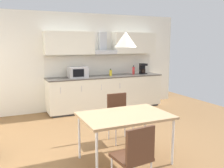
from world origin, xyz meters
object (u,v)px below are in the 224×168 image
object	(u,v)px
coffee_maker	(143,69)
dining_table	(125,118)
chair_far_right	(119,112)
bottle_yellow	(111,73)
chair_near_left	(135,153)
microwave	(78,72)
pendant_lamp	(126,39)
bottle_red	(134,70)

from	to	relation	value
coffee_maker	dining_table	xyz separation A→B (m)	(-2.14, -3.02, -0.37)
chair_far_right	coffee_maker	bearing A→B (deg)	50.12
dining_table	chair_far_right	world-z (taller)	chair_far_right
coffee_maker	bottle_yellow	size ratio (longest dim) A/B	1.61
dining_table	chair_near_left	world-z (taller)	chair_near_left
bottle_yellow	dining_table	xyz separation A→B (m)	(-1.11, -3.03, -0.30)
bottle_yellow	coffee_maker	bearing A→B (deg)	-0.08
bottle_yellow	chair_far_right	xyz separation A→B (m)	(-0.81, -2.20, -0.46)
microwave	dining_table	size ratio (longest dim) A/B	0.36
microwave	dining_table	distance (m)	3.02
microwave	pendant_lamp	xyz separation A→B (m)	(-0.17, -3.00, 0.79)
bottle_red	bottle_yellow	xyz separation A→B (m)	(-0.74, -0.03, -0.03)
coffee_maker	pendant_lamp	distance (m)	3.78
coffee_maker	bottle_red	xyz separation A→B (m)	(-0.29, 0.03, -0.04)
dining_table	chair_near_left	distance (m)	0.89
pendant_lamp	chair_far_right	bearing A→B (deg)	70.08
bottle_yellow	chair_near_left	xyz separation A→B (m)	(-1.40, -3.85, -0.46)
dining_table	chair_far_right	bearing A→B (deg)	70.08
bottle_red	microwave	bearing A→B (deg)	-178.06
chair_near_left	dining_table	bearing A→B (deg)	70.70
bottle_yellow	chair_far_right	size ratio (longest dim) A/B	0.21
chair_near_left	bottle_yellow	bearing A→B (deg)	70.05
bottle_red	bottle_yellow	bearing A→B (deg)	-177.76
chair_far_right	chair_near_left	bearing A→B (deg)	-109.61
microwave	coffee_maker	bearing A→B (deg)	0.77
coffee_maker	dining_table	world-z (taller)	coffee_maker
microwave	bottle_yellow	bearing A→B (deg)	1.70
coffee_maker	chair_far_right	size ratio (longest dim) A/B	0.34
coffee_maker	microwave	bearing A→B (deg)	-179.23
bottle_yellow	chair_near_left	bearing A→B (deg)	-109.95
bottle_red	pendant_lamp	xyz separation A→B (m)	(-1.85, -3.05, 0.83)
dining_table	chair_far_right	distance (m)	0.89
chair_near_left	pendant_lamp	bearing A→B (deg)	70.70
chair_far_right	pendant_lamp	distance (m)	1.58
dining_table	chair_near_left	size ratio (longest dim) A/B	1.52
bottle_yellow	chair_near_left	size ratio (longest dim) A/B	0.21
bottle_red	chair_near_left	world-z (taller)	bottle_red
coffee_maker	pendant_lamp	size ratio (longest dim) A/B	0.94
coffee_maker	dining_table	bearing A→B (deg)	-125.24
microwave	coffee_maker	xyz separation A→B (m)	(1.97, 0.03, 0.01)
bottle_yellow	pendant_lamp	size ratio (longest dim) A/B	0.58
microwave	bottle_yellow	xyz separation A→B (m)	(0.94, 0.03, -0.06)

